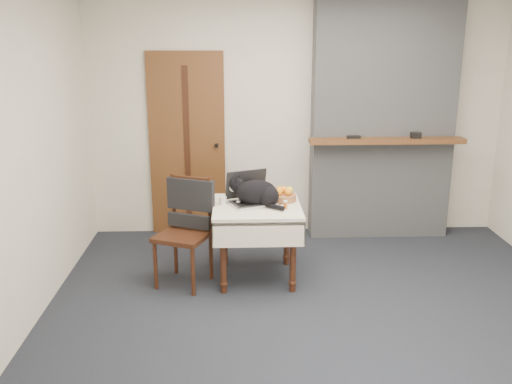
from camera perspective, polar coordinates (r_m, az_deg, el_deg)
ground at (r=4.76m, az=6.43°, el=-11.80°), size 4.50×4.50×0.00m
room_shell at (r=4.70m, az=6.27°, el=10.40°), size 4.52×4.01×2.61m
door at (r=6.28m, az=-6.89°, el=4.70°), size 0.82×0.10×2.00m
chimney at (r=6.28m, az=12.53°, el=7.20°), size 1.62×0.48×2.60m
side_table at (r=5.12m, az=0.09°, el=-2.54°), size 0.78×0.78×0.70m
laptop at (r=5.14m, az=-0.60°, el=-0.32°), size 0.48×0.45×0.29m
cat at (r=5.06m, az=0.15°, el=-0.09°), size 0.49×0.38×0.27m
cream_jar at (r=5.10m, az=-3.32°, el=-0.88°), size 0.07×0.07×0.07m
pill_bottle at (r=4.98m, az=2.95°, el=-1.27°), size 0.04×0.04×0.08m
fruit_basket at (r=5.21m, az=2.79°, el=-0.34°), size 0.23×0.23×0.13m
desk_clutter at (r=5.15m, az=2.37°, el=-1.10°), size 0.12×0.08×0.01m
chair at (r=5.11m, az=-6.87°, el=-2.36°), size 0.56×0.56×0.96m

